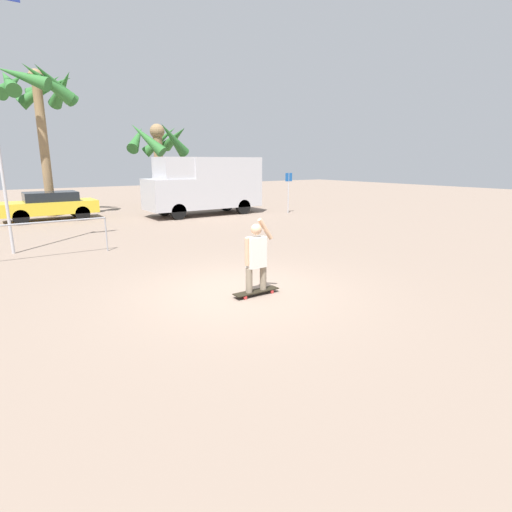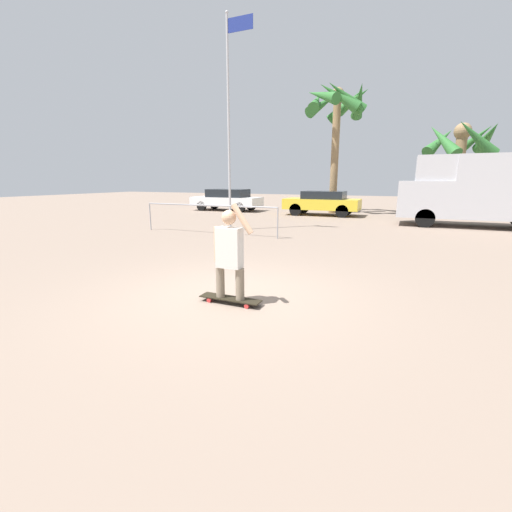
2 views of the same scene
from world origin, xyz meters
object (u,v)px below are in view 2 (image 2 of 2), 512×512
object	(u,v)px
parked_car_yellow	(322,202)
palm_tree_center_background	(337,107)
camper_van	(481,189)
palm_tree_near_van	(462,145)
person_skateboarder	(229,250)
flagpole	(230,114)
skateboard	(230,299)
parked_car_white	(227,199)

from	to	relation	value
parked_car_yellow	palm_tree_center_background	distance (m)	5.48
camper_van	palm_tree_near_van	xyz separation A→B (m)	(-0.23, 5.67, 2.24)
person_skateboarder	flagpole	size ratio (longest dim) A/B	0.20
palm_tree_center_background	palm_tree_near_van	bearing A→B (deg)	15.00
person_skateboarder	camper_van	distance (m)	13.35
camper_van	parked_car_yellow	size ratio (longest dim) A/B	1.46
person_skateboarder	palm_tree_center_background	bearing A→B (deg)	95.55
person_skateboarder	flagpole	distance (m)	9.04
skateboard	parked_car_yellow	bearing A→B (deg)	97.24
skateboard	palm_tree_center_background	distance (m)	17.27
parked_car_yellow	flagpole	xyz separation A→B (m)	(-1.99, -7.16, 3.63)
skateboard	parked_car_white	xyz separation A→B (m)	(-8.19, 15.10, 0.65)
skateboard	parked_car_white	distance (m)	17.19
parked_car_yellow	person_skateboarder	bearing A→B (deg)	-82.77
camper_van	person_skateboarder	bearing A→B (deg)	-113.18
parked_car_white	flagpole	bearing A→B (deg)	-60.46
camper_van	palm_tree_near_van	world-z (taller)	palm_tree_near_van
person_skateboarder	camper_van	bearing A→B (deg)	66.82
camper_van	palm_tree_center_background	bearing A→B (deg)	150.17
palm_tree_center_background	flagpole	xyz separation A→B (m)	(-2.27, -8.75, -1.61)
camper_van	flagpole	size ratio (longest dim) A/B	0.77
camper_van	palm_tree_center_background	world-z (taller)	palm_tree_center_background
skateboard	person_skateboarder	bearing A→B (deg)	180.00
skateboard	person_skateboarder	world-z (taller)	person_skateboarder
palm_tree_center_background	parked_car_white	bearing A→B (deg)	-170.88
skateboard	camper_van	bearing A→B (deg)	66.83
skateboard	palm_tree_near_van	world-z (taller)	palm_tree_near_van
parked_car_white	palm_tree_center_background	size ratio (longest dim) A/B	0.62
parked_car_white	palm_tree_near_van	xyz separation A→B (m)	(13.21, 2.83, 3.11)
flagpole	camper_van	bearing A→B (deg)	28.09
skateboard	palm_tree_near_van	xyz separation A→B (m)	(5.02, 17.92, 3.77)
parked_car_white	flagpole	world-z (taller)	flagpole
camper_van	parked_car_white	size ratio (longest dim) A/B	1.34
skateboard	camper_van	size ratio (longest dim) A/B	0.17
parked_car_yellow	palm_tree_center_background	xyz separation A→B (m)	(0.28, 1.60, 5.24)
palm_tree_near_van	palm_tree_center_background	xyz separation A→B (m)	(-6.59, -1.77, 2.13)
parked_car_yellow	skateboard	bearing A→B (deg)	-82.76
person_skateboarder	palm_tree_center_background	xyz separation A→B (m)	(-1.57, 16.16, 5.09)
skateboard	palm_tree_near_van	distance (m)	18.99
palm_tree_near_van	flagpole	distance (m)	13.76
palm_tree_near_van	person_skateboarder	bearing A→B (deg)	-105.64
person_skateboarder	parked_car_white	xyz separation A→B (m)	(-8.19, 15.10, -0.15)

